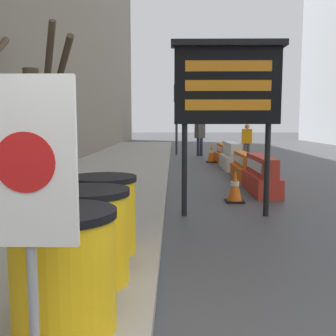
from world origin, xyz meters
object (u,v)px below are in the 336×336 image
Objects in this scene: barrel_drum_back at (104,214)px; traffic_cone_mid at (235,186)px; barrel_drum_middle at (89,236)px; message_board at (227,86)px; traffic_light_near_curb at (177,104)px; pedestrian_passerby at (200,134)px; jersey_barrier_white at (232,157)px; warning_sign at (27,182)px; jersey_barrier_red_striped at (261,176)px; jersey_barrier_orange_far at (224,154)px; jersey_barrier_orange_near at (244,167)px; traffic_cone_near at (211,153)px; pedestrian_worker at (247,139)px; barrel_drum_foreground at (64,270)px.

traffic_cone_mid is at bearing 59.79° from barrel_drum_back.
message_board is (1.73, 3.29, 1.69)m from barrel_drum_middle.
traffic_light_near_curb is 2.01m from pedestrian_passerby.
barrel_drum_middle is 10.84m from jersey_barrier_white.
warning_sign is 7.74m from jersey_barrier_red_striped.
message_board reaches higher than pedestrian_passerby.
warning_sign is 14.43m from jersey_barrier_orange_far.
jersey_barrier_white is 3.12× the size of traffic_cone_mid.
jersey_barrier_orange_near is 1.07× the size of pedestrian_passerby.
jersey_barrier_white is (1.16, 7.15, -1.87)m from message_board.
barrel_drum_back is 0.46× the size of jersey_barrier_orange_far.
barrel_drum_middle reaches higher than traffic_cone_mid.
barrel_drum_back is 4.21m from traffic_cone_mid.
jersey_barrier_white is at bearing 76.22° from warning_sign.
jersey_barrier_orange_far is 3.39m from pedestrian_passerby.
warning_sign is 2.32× the size of traffic_cone_near.
barrel_drum_back is at bearing -101.50° from traffic_cone_near.
barrel_drum_back is 0.50× the size of warning_sign.
message_board reaches higher than jersey_barrier_orange_far.
message_board is 4.48× the size of traffic_cone_mid.
traffic_cone_near is at bearing 87.93° from traffic_cone_mid.
pedestrian_passerby is (1.15, -0.67, -1.51)m from traffic_light_near_curb.
jersey_barrier_red_striped is at bearing -81.78° from pedestrian_worker.
message_board is at bearing 69.67° from warning_sign.
warning_sign is at bearing -109.58° from traffic_cone_mid.
jersey_barrier_orange_far is at bearing 90.00° from jersey_barrier_orange_near.
jersey_barrier_white is 5.52m from pedestrian_passerby.
pedestrian_worker is (2.17, 9.68, -1.35)m from message_board.
pedestrian_passerby is at bearing 82.97° from warning_sign.
jersey_barrier_red_striped is 6.99m from jersey_barrier_orange_far.
warning_sign is at bearing -93.13° from traffic_light_near_curb.
pedestrian_passerby is (-0.78, 10.21, 0.68)m from jersey_barrier_red_striped.
jersey_barrier_orange_near is 4.71m from jersey_barrier_orange_far.
pedestrian_worker is (1.01, 0.33, 0.60)m from jersey_barrier_orange_far.
barrel_drum_back reaches higher than jersey_barrier_orange_far.
jersey_barrier_white is 2.77m from pedestrian_worker.
pedestrian_passerby is (-0.78, 7.93, 0.73)m from jersey_barrier_orange_near.
barrel_drum_middle is 16.01m from pedestrian_passerby.
message_board reaches higher than warning_sign.
barrel_drum_foreground is at bearing 41.07° from pedestrian_passerby.
barrel_drum_middle is 1.63m from warning_sign.
jersey_barrier_orange_near is at bearing 53.89° from pedestrian_passerby.
message_board is at bearing 46.54° from pedestrian_passerby.
barrel_drum_foreground is at bearing -99.97° from traffic_cone_near.
warning_sign is at bearing -99.67° from traffic_cone_near.
pedestrian_worker is at bearing 68.31° from jersey_barrier_white.
barrel_drum_foreground is 0.44× the size of jersey_barrier_red_striped.
message_board reaches higher than traffic_cone_mid.
barrel_drum_middle and barrel_drum_back have the same top height.
traffic_cone_mid is at bearing -95.61° from jersey_barrier_orange_far.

